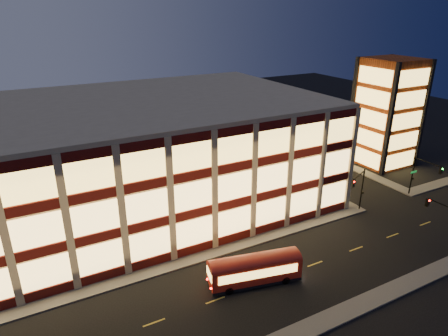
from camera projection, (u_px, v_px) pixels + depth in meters
ground at (206, 261)px, 43.08m from camera, size 200.00×200.00×0.00m
sidewalk_office_south at (177, 264)px, 42.54m from camera, size 54.00×2.00×0.15m
sidewalk_office_east at (284, 170)px, 67.11m from camera, size 2.00×30.00×0.15m
sidewalk_tower_south at (436, 185)px, 61.58m from camera, size 14.00×2.00×0.15m
sidewalk_tower_west at (334, 159)px, 71.98m from camera, size 2.00×30.00×0.15m
office_building at (130, 155)px, 52.89m from camera, size 50.45×30.45×14.50m
stair_tower at (387, 113)px, 67.18m from camera, size 8.60×8.60×18.00m
traffic_signal_far at (359, 185)px, 51.58m from camera, size 3.79×1.87×6.00m
traffic_signal_right at (422, 172)px, 55.88m from camera, size 1.20×4.37×6.00m
traffic_signal_near at (447, 221)px, 42.95m from camera, size 0.32×4.45×6.00m
trolley_bus at (255, 268)px, 39.10m from camera, size 9.41×4.22×3.09m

